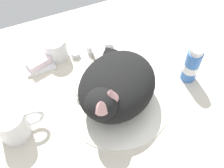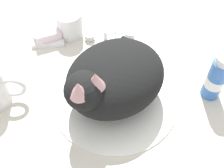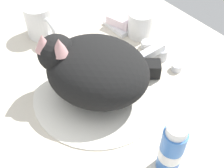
{
  "view_description": "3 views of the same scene",
  "coord_description": "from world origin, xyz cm",
  "px_view_note": "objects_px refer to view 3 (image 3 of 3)",
  "views": [
    {
      "loc": [
        -17.64,
        -39.32,
        70.77
      ],
      "look_at": [
        -0.52,
        2.28,
        5.58
      ],
      "focal_mm": 46.55,
      "sensor_mm": 36.0,
      "label": 1
    },
    {
      "loc": [
        -3.3,
        -38.04,
        56.09
      ],
      "look_at": [
        -0.69,
        0.72,
        4.31
      ],
      "focal_mm": 45.24,
      "sensor_mm": 36.0,
      "label": 2
    },
    {
      "loc": [
        37.22,
        -25.35,
        51.79
      ],
      "look_at": [
        2.22,
        2.2,
        3.78
      ],
      "focal_mm": 46.74,
      "sensor_mm": 36.0,
      "label": 3
    }
  ],
  "objects_px": {
    "rinse_cup": "(141,24)",
    "soap_bar": "(121,20)",
    "cat": "(94,69)",
    "toothpaste_bottle": "(172,149)",
    "coffee_mug": "(41,21)",
    "faucet": "(158,54)"
  },
  "relations": [
    {
      "from": "cat",
      "to": "toothpaste_bottle",
      "type": "bearing_deg",
      "value": -0.52
    },
    {
      "from": "toothpaste_bottle",
      "to": "rinse_cup",
      "type": "bearing_deg",
      "value": 145.43
    },
    {
      "from": "faucet",
      "to": "toothpaste_bottle",
      "type": "height_order",
      "value": "toothpaste_bottle"
    },
    {
      "from": "faucet",
      "to": "rinse_cup",
      "type": "xyz_separation_m",
      "value": [
        -0.11,
        0.04,
        0.01
      ]
    },
    {
      "from": "cat",
      "to": "coffee_mug",
      "type": "bearing_deg",
      "value": 177.29
    },
    {
      "from": "soap_bar",
      "to": "cat",
      "type": "bearing_deg",
      "value": -52.03
    },
    {
      "from": "soap_bar",
      "to": "faucet",
      "type": "bearing_deg",
      "value": -5.59
    },
    {
      "from": "rinse_cup",
      "to": "soap_bar",
      "type": "height_order",
      "value": "rinse_cup"
    },
    {
      "from": "cat",
      "to": "toothpaste_bottle",
      "type": "xyz_separation_m",
      "value": [
        0.24,
        -0.0,
        -0.02
      ]
    },
    {
      "from": "rinse_cup",
      "to": "toothpaste_bottle",
      "type": "bearing_deg",
      "value": -34.57
    },
    {
      "from": "cat",
      "to": "coffee_mug",
      "type": "height_order",
      "value": "cat"
    },
    {
      "from": "soap_bar",
      "to": "toothpaste_bottle",
      "type": "xyz_separation_m",
      "value": [
        0.4,
        -0.21,
        0.04
      ]
    },
    {
      "from": "cat",
      "to": "coffee_mug",
      "type": "relative_size",
      "value": 2.45
    },
    {
      "from": "faucet",
      "to": "coffee_mug",
      "type": "bearing_deg",
      "value": -147.37
    },
    {
      "from": "coffee_mug",
      "to": "toothpaste_bottle",
      "type": "height_order",
      "value": "toothpaste_bottle"
    },
    {
      "from": "faucet",
      "to": "cat",
      "type": "height_order",
      "value": "cat"
    },
    {
      "from": "rinse_cup",
      "to": "soap_bar",
      "type": "xyz_separation_m",
      "value": [
        -0.06,
        -0.02,
        -0.01
      ]
    },
    {
      "from": "faucet",
      "to": "cat",
      "type": "bearing_deg",
      "value": -92.23
    },
    {
      "from": "faucet",
      "to": "rinse_cup",
      "type": "bearing_deg",
      "value": 161.17
    },
    {
      "from": "coffee_mug",
      "to": "toothpaste_bottle",
      "type": "bearing_deg",
      "value": -1.7
    },
    {
      "from": "faucet",
      "to": "toothpaste_bottle",
      "type": "xyz_separation_m",
      "value": [
        0.23,
        -0.2,
        0.04
      ]
    },
    {
      "from": "cat",
      "to": "toothpaste_bottle",
      "type": "distance_m",
      "value": 0.24
    }
  ]
}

